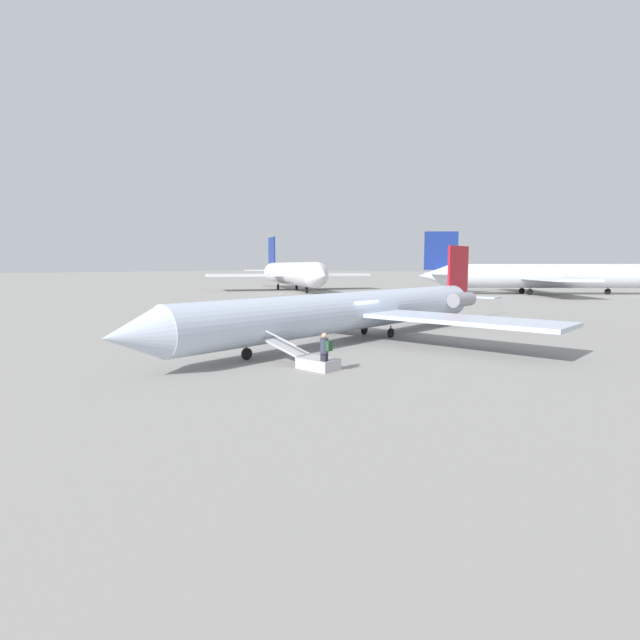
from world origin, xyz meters
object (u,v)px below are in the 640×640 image
(boarding_stairs, at_px, (311,360))
(passenger, at_px, (325,350))
(airplane_main, at_px, (362,310))
(airplane_far_right, at_px, (540,276))
(airplane_taxiing_distant, at_px, (290,273))

(boarding_stairs, height_order, passenger, passenger)
(airplane_main, bearing_deg, passenger, 27.99)
(airplane_far_right, bearing_deg, boarding_stairs, -120.15)
(airplane_main, height_order, airplane_far_right, airplane_far_right)
(airplane_main, xyz_separation_m, airplane_taxiing_distant, (-42.46, -44.21, 1.30))
(airplane_taxiing_distant, xyz_separation_m, boarding_stairs, (51.40, 47.46, -2.78))
(airplane_far_right, height_order, passenger, airplane_far_right)
(airplane_main, relative_size, boarding_stairs, 7.85)
(airplane_main, xyz_separation_m, passenger, (9.35, 4.35, -0.84))
(airplane_far_right, height_order, boarding_stairs, airplane_far_right)
(airplane_main, bearing_deg, boarding_stairs, 23.02)
(boarding_stairs, bearing_deg, airplane_taxiing_distant, -44.24)
(airplane_main, relative_size, airplane_taxiing_distant, 0.88)
(airplane_far_right, bearing_deg, airplane_main, -122.33)
(boarding_stairs, distance_m, passenger, 1.33)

